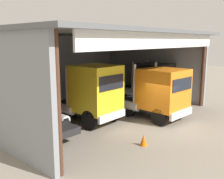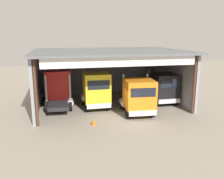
% 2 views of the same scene
% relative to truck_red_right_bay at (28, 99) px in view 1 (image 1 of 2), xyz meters
% --- Properties ---
extents(ground_plane, '(80.00, 80.00, 0.00)m').
position_rel_truck_red_right_bay_xyz_m(ground_plane, '(5.08, -5.10, -1.91)').
color(ground_plane, gray).
rests_on(ground_plane, ground).
extents(workshop_shed, '(14.83, 10.67, 5.62)m').
position_rel_truck_red_right_bay_xyz_m(workshop_shed, '(5.08, 0.69, 1.99)').
color(workshop_shed, gray).
rests_on(workshop_shed, ground).
extents(truck_red_right_bay, '(2.70, 4.86, 3.68)m').
position_rel_truck_red_right_bay_xyz_m(truck_red_right_bay, '(0.00, 0.00, 0.00)').
color(truck_red_right_bay, red).
rests_on(truck_red_right_bay, ground).
extents(truck_yellow_left_bay, '(2.55, 4.83, 3.59)m').
position_rel_truck_red_right_bay_xyz_m(truck_yellow_left_bay, '(3.53, -1.45, -0.01)').
color(truck_yellow_left_bay, yellow).
rests_on(truck_yellow_left_bay, ground).
extents(truck_orange_center_bay, '(2.81, 5.40, 3.55)m').
position_rel_truck_red_right_bay_xyz_m(truck_orange_center_bay, '(6.91, -4.09, -0.16)').
color(truck_orange_center_bay, orange).
rests_on(truck_orange_center_bay, ground).
extents(truck_black_yard_outside, '(2.61, 5.12, 3.31)m').
position_rel_truck_red_right_bay_xyz_m(truck_black_yard_outside, '(10.68, -1.15, -0.21)').
color(truck_black_yard_outside, black).
rests_on(truck_black_yard_outside, ground).
extents(oil_drum, '(0.58, 0.58, 0.86)m').
position_rel_truck_red_right_bay_xyz_m(oil_drum, '(8.88, 3.64, -1.48)').
color(oil_drum, '#B21E19').
rests_on(oil_drum, ground).
extents(tool_cart, '(0.90, 0.60, 1.00)m').
position_rel_truck_red_right_bay_xyz_m(tool_cart, '(10.81, 3.01, -1.41)').
color(tool_cart, '#1E59A5').
rests_on(tool_cart, ground).
extents(traffic_cone, '(0.36, 0.36, 0.56)m').
position_rel_truck_red_right_bay_xyz_m(traffic_cone, '(2.59, -5.81, -1.63)').
color(traffic_cone, orange).
rests_on(traffic_cone, ground).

